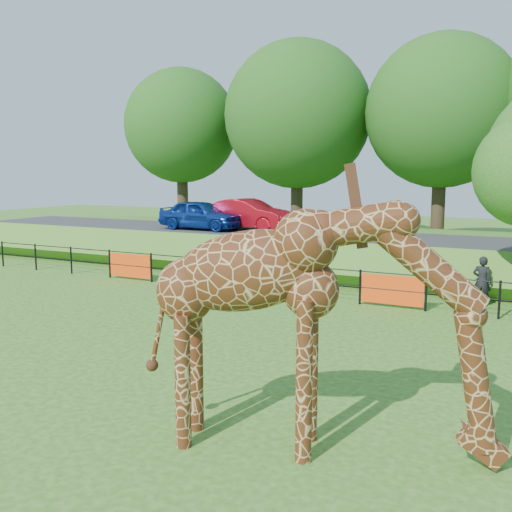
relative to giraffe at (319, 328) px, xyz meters
The scene contains 9 objects.
ground 4.79m from the giraffe, 160.62° to the left, with size 90.00×90.00×0.00m, color #2F5F17.
giraffe is the anchor object (origin of this frame).
perimeter_fence 10.42m from the giraffe, 113.73° to the left, with size 28.07×0.10×1.10m, color black, non-canonical shape.
embankment 17.51m from the giraffe, 103.78° to the left, with size 40.00×9.00×1.30m, color #2F5F17.
road 16.02m from the giraffe, 105.06° to the left, with size 40.00×5.00×0.12m, color #2C2C2F.
car_blue 18.89m from the giraffe, 127.34° to the left, with size 1.64×4.06×1.38m, color #12359A.
car_red 18.61m from the giraffe, 120.64° to the left, with size 1.51×4.32×1.42m, color #B00C18.
visitor 11.13m from the giraffe, 83.62° to the left, with size 0.56×0.37×1.54m, color black.
bg_tree_line 24.17m from the giraffe, 95.52° to the left, with size 37.30×8.80×11.82m.
Camera 1 is at (6.92, -8.96, 4.10)m, focal length 40.00 mm.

